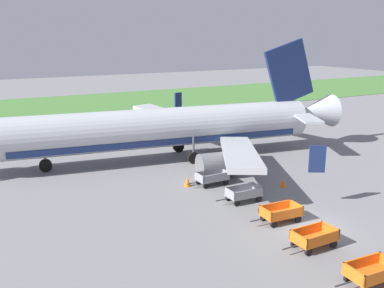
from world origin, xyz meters
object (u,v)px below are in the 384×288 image
at_px(traffic_cone_near_plane, 187,182).
at_px(traffic_cone_mid_apron, 283,183).
at_px(airplane, 171,128).
at_px(baggage_cart_far_end, 212,178).
at_px(baggage_cart_nearest, 372,272).
at_px(baggage_cart_second_in_row, 314,238).
at_px(baggage_cart_third_in_row, 281,213).
at_px(baggage_cart_fourth_in_row, 244,193).

bearing_deg(traffic_cone_near_plane, traffic_cone_mid_apron, -29.76).
distance_m(airplane, traffic_cone_mid_apron, 12.47).
distance_m(baggage_cart_far_end, traffic_cone_near_plane, 2.01).
relative_size(baggage_cart_nearest, baggage_cart_second_in_row, 1.01).
bearing_deg(traffic_cone_near_plane, baggage_cart_nearest, -85.70).
bearing_deg(baggage_cart_second_in_row, baggage_cart_third_in_row, 80.02).
distance_m(airplane, baggage_cart_nearest, 24.22).
distance_m(baggage_cart_nearest, baggage_cart_second_in_row, 4.04).
bearing_deg(baggage_cart_far_end, traffic_cone_mid_apron, -33.70).
distance_m(baggage_cart_second_in_row, baggage_cart_fourth_in_row, 7.64).
bearing_deg(baggage_cart_nearest, baggage_cart_far_end, 87.61).
xyz_separation_m(baggage_cart_nearest, traffic_cone_mid_apron, (5.32, 12.67, -0.28)).
relative_size(airplane, baggage_cart_fourth_in_row, 10.54).
xyz_separation_m(airplane, baggage_cart_third_in_row, (-0.25, -16.44, -2.45)).
distance_m(airplane, baggage_cart_second_in_row, 20.21).
bearing_deg(baggage_cart_nearest, baggage_cart_second_in_row, 87.15).
distance_m(baggage_cart_nearest, traffic_cone_near_plane, 16.46).
distance_m(baggage_cart_third_in_row, traffic_cone_near_plane, 9.02).
distance_m(baggage_cart_nearest, traffic_cone_mid_apron, 13.74).
height_order(baggage_cart_nearest, baggage_cart_fourth_in_row, same).
relative_size(baggage_cart_nearest, baggage_cart_far_end, 1.01).
distance_m(baggage_cart_third_in_row, baggage_cart_far_end, 8.14).
xyz_separation_m(baggage_cart_second_in_row, traffic_cone_near_plane, (-1.44, 12.38, -0.24)).
height_order(airplane, traffic_cone_near_plane, airplane).
bearing_deg(baggage_cart_fourth_in_row, baggage_cart_nearest, -93.90).
distance_m(airplane, traffic_cone_near_plane, 8.44).
distance_m(baggage_cart_fourth_in_row, traffic_cone_near_plane, 5.19).
height_order(baggage_cart_third_in_row, traffic_cone_mid_apron, baggage_cart_third_in_row).
bearing_deg(baggage_cart_fourth_in_row, traffic_cone_near_plane, 113.05).
height_order(baggage_cart_third_in_row, traffic_cone_near_plane, baggage_cart_third_in_row).
height_order(baggage_cart_fourth_in_row, traffic_cone_mid_apron, baggage_cart_fourth_in_row).
bearing_deg(airplane, baggage_cart_second_in_row, -92.52).
bearing_deg(traffic_cone_near_plane, baggage_cart_second_in_row, -83.39).
relative_size(baggage_cart_third_in_row, baggage_cart_far_end, 1.01).
relative_size(airplane, traffic_cone_mid_apron, 57.87).
height_order(baggage_cart_second_in_row, baggage_cart_far_end, same).
xyz_separation_m(baggage_cart_nearest, traffic_cone_near_plane, (-1.23, 16.42, -0.24)).
bearing_deg(airplane, baggage_cart_nearest, -92.57).
height_order(airplane, traffic_cone_mid_apron, airplane).
bearing_deg(airplane, baggage_cart_third_in_row, -90.86).
xyz_separation_m(airplane, baggage_cart_fourth_in_row, (-0.29, -12.43, -2.45)).
height_order(baggage_cart_far_end, traffic_cone_mid_apron, baggage_cart_far_end).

